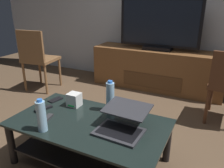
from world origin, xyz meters
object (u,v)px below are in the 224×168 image
at_px(tv_remote, 46,119).
at_px(water_bottle_far, 110,97).
at_px(side_chair, 37,57).
at_px(cell_phone, 56,100).
at_px(television, 159,26).
at_px(laptop, 122,122).
at_px(media_cabinet, 156,69).
at_px(water_bottle_near, 41,116).
at_px(coffee_table, 89,134).
at_px(router_box, 74,100).
at_px(soundbar_remote, 43,109).

bearing_deg(tv_remote, water_bottle_far, 31.74).
distance_m(side_chair, cell_phone, 1.36).
distance_m(television, water_bottle_far, 1.73).
bearing_deg(laptop, water_bottle_far, 133.21).
relative_size(media_cabinet, cell_phone, 13.96).
bearing_deg(laptop, side_chair, 150.22).
height_order(laptop, water_bottle_near, water_bottle_near).
height_order(laptop, water_bottle_far, water_bottle_far).
bearing_deg(television, side_chair, -151.09).
relative_size(coffee_table, tv_remote, 7.90).
bearing_deg(cell_phone, coffee_table, -10.80).
height_order(side_chair, router_box, side_chair).
height_order(coffee_table, water_bottle_near, water_bottle_near).
xyz_separation_m(router_box, tv_remote, (-0.05, -0.32, -0.05)).
relative_size(water_bottle_far, cell_phone, 2.01).
relative_size(laptop, water_bottle_far, 1.45).
bearing_deg(coffee_table, media_cabinet, 89.82).
distance_m(coffee_table, tv_remote, 0.38).
xyz_separation_m(water_bottle_near, soundbar_remote, (-0.23, 0.26, -0.11)).
distance_m(laptop, router_box, 0.59).
height_order(media_cabinet, water_bottle_near, water_bottle_near).
relative_size(router_box, cell_phone, 0.89).
bearing_deg(water_bottle_far, side_chair, 153.23).
xyz_separation_m(media_cabinet, side_chair, (-1.56, -0.88, 0.22)).
relative_size(side_chair, tv_remote, 5.74).
relative_size(laptop, cell_phone, 2.93).
distance_m(media_cabinet, side_chair, 1.80).
relative_size(side_chair, cell_phone, 6.56).
bearing_deg(water_bottle_near, water_bottle_far, 59.04).
relative_size(cell_phone, soundbar_remote, 0.88).
bearing_deg(cell_phone, side_chair, 151.50).
height_order(coffee_table, water_bottle_far, water_bottle_far).
xyz_separation_m(water_bottle_far, soundbar_remote, (-0.54, -0.25, -0.12)).
xyz_separation_m(media_cabinet, water_bottle_near, (-0.25, -2.21, 0.21)).
relative_size(media_cabinet, laptop, 4.77).
xyz_separation_m(side_chair, water_bottle_far, (1.62, -0.82, 0.00)).
xyz_separation_m(water_bottle_far, cell_phone, (-0.58, -0.05, -0.13)).
xyz_separation_m(television, laptop, (0.28, -1.92, -0.50)).
height_order(media_cabinet, water_bottle_far, water_bottle_far).
relative_size(laptop, tv_remote, 2.56).
distance_m(coffee_table, cell_phone, 0.57).
relative_size(coffee_table, water_bottle_near, 4.88).
xyz_separation_m(media_cabinet, water_bottle_far, (0.06, -1.70, 0.22)).
bearing_deg(soundbar_remote, laptop, 19.76).
distance_m(laptop, tv_remote, 0.64).
relative_size(media_cabinet, soundbar_remote, 12.22).
xyz_separation_m(cell_phone, soundbar_remote, (0.04, -0.21, 0.01)).
bearing_deg(tv_remote, laptop, 0.75).
relative_size(television, soundbar_remote, 7.36).
bearing_deg(water_bottle_near, laptop, 27.54).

